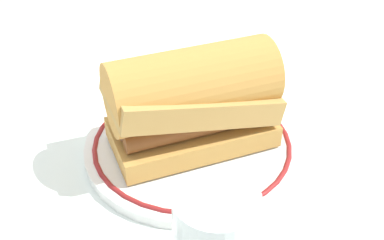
% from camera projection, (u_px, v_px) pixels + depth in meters
% --- Properties ---
extents(ground_plane, '(1.50, 1.50, 0.00)m').
position_uv_depth(ground_plane, '(209.00, 153.00, 0.59)').
color(ground_plane, white).
extents(plate, '(0.26, 0.26, 0.01)m').
position_uv_depth(plate, '(192.00, 145.00, 0.59)').
color(plate, white).
rests_on(plate, ground_plane).
extents(sausage_sandwich, '(0.20, 0.13, 0.12)m').
position_uv_depth(sausage_sandwich, '(192.00, 99.00, 0.55)').
color(sausage_sandwich, '#C08F43').
rests_on(sausage_sandwich, plate).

